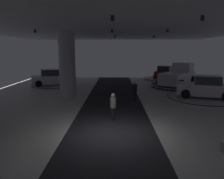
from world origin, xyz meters
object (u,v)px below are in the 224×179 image
object	(u,v)px
column_left	(67,65)
display_car_mid_right	(205,88)
display_platform_deep_right	(165,79)
pickup_truck_far_right	(178,76)
visitor_walking_far	(135,90)
display_platform_mid_right	(204,99)
display_car_deep_right	(165,73)
visitor_walking_near	(113,105)
display_platform_far_left	(52,86)
display_platform_far_right	(177,86)
display_car_far_left	(52,78)

from	to	relation	value
column_left	display_car_mid_right	world-z (taller)	column_left
display_platform_deep_right	pickup_truck_far_right	bearing A→B (deg)	-87.90
column_left	display_platform_deep_right	xyz separation A→B (m)	(10.74, 11.07, -2.62)
visitor_walking_far	display_platform_mid_right	bearing A→B (deg)	1.03
display_car_mid_right	visitor_walking_far	world-z (taller)	display_car_mid_right
display_car_deep_right	visitor_walking_far	size ratio (longest dim) A/B	2.87
display_platform_mid_right	display_platform_deep_right	xyz separation A→B (m)	(-0.37, 12.36, -0.05)
pickup_truck_far_right	display_platform_deep_right	distance (m)	5.70
display_car_mid_right	visitor_walking_near	world-z (taller)	display_car_mid_right
pickup_truck_far_right	display_platform_deep_right	xyz separation A→B (m)	(-0.20, 5.59, -1.08)
display_platform_mid_right	visitor_walking_far	distance (m)	5.55
display_platform_deep_right	display_car_deep_right	world-z (taller)	display_car_deep_right
display_platform_far_left	display_car_mid_right	bearing A→B (deg)	-24.72
display_car_deep_right	display_platform_far_left	xyz separation A→B (m)	(-13.64, -5.87, -0.86)
display_car_mid_right	visitor_walking_far	bearing A→B (deg)	-179.07
column_left	display_platform_far_left	world-z (taller)	column_left
display_platform_deep_right	display_car_deep_right	size ratio (longest dim) A/B	1.22
display_platform_mid_right	display_platform_far_left	bearing A→B (deg)	155.26
display_platform_far_right	visitor_walking_near	xyz separation A→B (m)	(-6.82, -11.44, 0.75)
visitor_walking_far	display_platform_deep_right	bearing A→B (deg)	67.65
display_car_mid_right	display_platform_mid_right	bearing A→B (deg)	162.59
display_car_far_left	visitor_walking_near	bearing A→B (deg)	-58.88
pickup_truck_far_right	visitor_walking_near	xyz separation A→B (m)	(-7.01, -11.70, -0.31)
display_platform_far_right	display_car_deep_right	distance (m)	5.88
display_platform_far_right	visitor_walking_near	distance (m)	13.34
display_platform_deep_right	display_platform_far_left	size ratio (longest dim) A/B	1.23
display_platform_far_left	display_platform_far_right	bearing A→B (deg)	0.20
display_platform_mid_right	display_car_deep_right	world-z (taller)	display_car_deep_right
column_left	visitor_walking_far	xyz separation A→B (m)	(5.62, -1.39, -1.84)
display_platform_far_right	display_platform_mid_right	bearing A→B (deg)	-86.81
visitor_walking_far	display_platform_far_right	bearing A→B (deg)	52.16
pickup_truck_far_right	column_left	bearing A→B (deg)	-153.41
display_platform_far_right	visitor_walking_near	size ratio (longest dim) A/B	3.57
column_left	display_car_mid_right	distance (m)	11.34
display_car_far_left	visitor_walking_far	size ratio (longest dim) A/B	2.87
display_platform_mid_right	display_car_deep_right	bearing A→B (deg)	91.80
display_car_mid_right	visitor_walking_far	distance (m)	5.53
visitor_walking_near	display_platform_deep_right	bearing A→B (deg)	68.51
display_platform_deep_right	visitor_walking_near	bearing A→B (deg)	-111.49
display_platform_far_left	display_platform_deep_right	bearing A→B (deg)	23.36
column_left	display_platform_deep_right	size ratio (longest dim) A/B	0.99
column_left	display_platform_far_left	size ratio (longest dim) A/B	1.22
column_left	pickup_truck_far_right	bearing A→B (deg)	26.59
display_platform_deep_right	visitor_walking_near	xyz separation A→B (m)	(-6.81, -17.29, 0.78)
display_platform_deep_right	display_car_deep_right	xyz separation A→B (m)	(-0.01, -0.03, 0.86)
column_left	display_platform_mid_right	distance (m)	11.48
column_left	display_car_deep_right	bearing A→B (deg)	45.83
display_car_deep_right	display_car_far_left	bearing A→B (deg)	-156.72
display_car_deep_right	visitor_walking_far	bearing A→B (deg)	-112.34
display_car_deep_right	visitor_walking_far	xyz separation A→B (m)	(-5.11, -12.43, -0.09)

